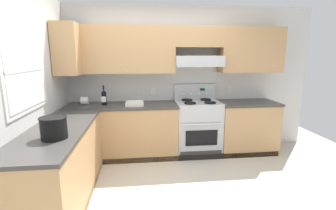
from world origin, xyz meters
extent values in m
plane|color=beige|center=(0.00, 0.00, 0.00)|extent=(7.04, 7.04, 0.00)
cube|color=silver|center=(0.46, 1.62, 1.27)|extent=(4.68, 0.12, 2.55)
cube|color=tan|center=(-0.61, 1.38, 1.80)|extent=(1.75, 0.34, 0.76)
cube|color=tan|center=(1.61, 1.38, 1.80)|extent=(1.08, 0.34, 0.76)
cube|color=tan|center=(0.67, 1.38, 2.01)|extent=(0.80, 0.34, 0.34)
cube|color=#B7BABC|center=(0.67, 1.34, 1.62)|extent=(0.80, 0.46, 0.17)
cube|color=#B7BABC|center=(0.67, 1.12, 1.54)|extent=(0.80, 0.03, 0.04)
sphere|color=silver|center=(-0.61, 1.20, 1.54)|extent=(0.02, 0.02, 0.02)
sphere|color=silver|center=(1.27, 1.20, 1.54)|extent=(0.02, 0.02, 0.02)
sphere|color=silver|center=(1.95, 1.20, 1.54)|extent=(0.02, 0.02, 0.02)
cube|color=silver|center=(-0.09, 1.55, 1.08)|extent=(0.08, 0.01, 0.12)
cube|color=silver|center=(-0.09, 1.54, 1.10)|extent=(0.03, 0.00, 0.03)
cube|color=silver|center=(-0.09, 1.54, 1.06)|extent=(0.03, 0.00, 0.03)
cube|color=silver|center=(1.32, 1.55, 1.08)|extent=(0.08, 0.01, 0.12)
cube|color=silver|center=(1.32, 1.54, 1.10)|extent=(0.03, 0.00, 0.03)
cube|color=silver|center=(1.32, 1.54, 1.06)|extent=(0.03, 0.00, 0.03)
cube|color=silver|center=(-1.62, 0.10, 1.27)|extent=(0.12, 4.00, 2.55)
cube|color=white|center=(-1.57, 0.10, 1.55)|extent=(0.04, 1.00, 0.92)
cube|color=white|center=(-1.55, 0.10, 1.55)|extent=(0.01, 0.90, 0.82)
cube|color=white|center=(-1.54, 0.10, 1.55)|extent=(0.01, 0.90, 0.02)
cube|color=tan|center=(-1.38, 1.20, 1.80)|extent=(0.34, 0.64, 0.76)
cube|color=tan|center=(-0.62, 1.25, 0.44)|extent=(1.81, 0.61, 0.87)
cube|color=#3D3A38|center=(-0.62, 1.25, 0.89)|extent=(1.84, 0.63, 0.04)
cube|color=tan|center=(1.55, 1.25, 0.44)|extent=(1.00, 0.61, 0.87)
cube|color=#3D3A38|center=(1.55, 1.25, 0.89)|extent=(1.02, 0.63, 0.04)
cube|color=black|center=(0.26, 0.97, 0.04)|extent=(3.54, 0.06, 0.09)
sphere|color=silver|center=(-0.99, 0.93, 0.68)|extent=(0.03, 0.03, 0.03)
sphere|color=silver|center=(1.70, 0.93, 0.68)|extent=(0.03, 0.03, 0.03)
cube|color=tan|center=(-1.25, 0.00, 0.44)|extent=(0.61, 1.89, 0.87)
cube|color=#3D3A38|center=(-1.25, 0.00, 0.89)|extent=(0.63, 1.91, 0.04)
cube|color=black|center=(-0.97, 0.00, 0.04)|extent=(0.06, 1.85, 0.09)
cube|color=#B7BABC|center=(0.67, 1.25, 0.46)|extent=(0.76, 0.58, 0.91)
cube|color=black|center=(0.67, 0.95, 0.38)|extent=(0.53, 0.01, 0.26)
cylinder|color=silver|center=(0.67, 0.93, 0.62)|extent=(0.65, 0.02, 0.02)
cube|color=#333333|center=(0.67, 0.96, 0.10)|extent=(0.70, 0.01, 0.11)
cube|color=#B7BABC|center=(0.67, 1.25, 0.92)|extent=(0.76, 0.58, 0.02)
cube|color=#B7BABC|center=(0.67, 1.52, 1.05)|extent=(0.76, 0.04, 0.29)
cube|color=#053F0C|center=(0.80, 1.50, 1.10)|extent=(0.09, 0.01, 0.04)
cylinder|color=black|center=(0.50, 1.11, 0.94)|extent=(0.19, 0.19, 0.02)
cylinder|color=black|center=(0.50, 1.11, 0.93)|extent=(0.07, 0.07, 0.01)
cylinder|color=black|center=(0.84, 1.11, 0.94)|extent=(0.19, 0.19, 0.02)
cylinder|color=black|center=(0.84, 1.11, 0.93)|extent=(0.07, 0.07, 0.01)
cylinder|color=black|center=(0.50, 1.39, 0.94)|extent=(0.19, 0.19, 0.02)
cylinder|color=black|center=(0.50, 1.39, 0.93)|extent=(0.07, 0.07, 0.01)
cylinder|color=black|center=(0.84, 1.39, 0.94)|extent=(0.19, 0.19, 0.02)
cylinder|color=black|center=(0.84, 1.39, 0.93)|extent=(0.07, 0.07, 0.01)
cylinder|color=white|center=(0.46, 1.50, 1.03)|extent=(0.04, 0.02, 0.04)
cylinder|color=white|center=(0.60, 1.50, 1.03)|extent=(0.04, 0.02, 0.04)
cylinder|color=white|center=(0.74, 1.50, 1.03)|extent=(0.04, 0.02, 0.04)
cylinder|color=white|center=(0.88, 1.50, 1.03)|extent=(0.04, 0.02, 0.04)
cylinder|color=black|center=(-0.91, 1.25, 1.02)|extent=(0.08, 0.08, 0.21)
cone|color=black|center=(-0.91, 1.25, 1.14)|extent=(0.08, 0.08, 0.04)
cylinder|color=black|center=(-0.91, 1.25, 1.19)|extent=(0.03, 0.03, 0.08)
cylinder|color=black|center=(-0.91, 1.25, 1.22)|extent=(0.03, 0.03, 0.02)
cube|color=silver|center=(-0.91, 1.21, 1.01)|extent=(0.07, 0.00, 0.09)
cube|color=white|center=(-0.41, 1.16, 0.92)|extent=(0.23, 0.19, 0.02)
cube|color=white|center=(-0.41, 1.04, 0.94)|extent=(0.29, 0.01, 0.06)
cube|color=white|center=(-0.41, 1.27, 0.94)|extent=(0.29, 0.01, 0.06)
cube|color=white|center=(-0.55, 1.16, 0.94)|extent=(0.01, 0.21, 0.06)
cube|color=white|center=(-0.28, 1.16, 0.94)|extent=(0.01, 0.21, 0.06)
cylinder|color=black|center=(-1.16, -0.35, 1.02)|extent=(0.25, 0.25, 0.22)
torus|color=black|center=(-1.16, -0.35, 1.12)|extent=(0.26, 0.26, 0.01)
cylinder|color=white|center=(-1.23, 1.33, 0.98)|extent=(0.11, 0.13, 0.13)
cylinder|color=#9E7A51|center=(-1.29, 1.33, 0.98)|extent=(0.01, 0.04, 0.04)
camera|label=1|loc=(-0.30, -2.72, 1.72)|focal=25.79mm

